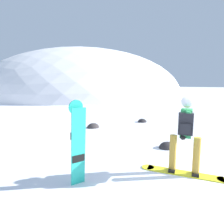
# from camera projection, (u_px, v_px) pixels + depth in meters

# --- Properties ---
(ground_plane) EXTENTS (300.00, 300.00, 0.00)m
(ground_plane) POSITION_uv_depth(u_px,v_px,m) (217.00, 181.00, 3.87)
(ground_plane) COLOR white
(ridge_peak_main) EXTENTS (33.43, 30.09, 15.54)m
(ridge_peak_main) POSITION_uv_depth(u_px,v_px,m) (86.00, 96.00, 33.29)
(ridge_peak_main) COLOR white
(ridge_peak_main) RESTS_ON ground
(snowboarder_main) EXTENTS (1.12, 1.60, 1.71)m
(snowboarder_main) POSITION_uv_depth(u_px,v_px,m) (185.00, 133.00, 4.02)
(snowboarder_main) COLOR yellow
(snowboarder_main) RESTS_ON ground
(spare_snowboard) EXTENTS (0.28, 0.17, 1.66)m
(spare_snowboard) POSITION_uv_depth(u_px,v_px,m) (78.00, 143.00, 3.62)
(spare_snowboard) COLOR #23B7A3
(spare_snowboard) RESTS_ON ground
(rock_dark) EXTENTS (0.58, 0.49, 0.40)m
(rock_dark) POSITION_uv_depth(u_px,v_px,m) (93.00, 128.00, 8.70)
(rock_dark) COLOR #383333
(rock_dark) RESTS_ON ground
(rock_mid) EXTENTS (0.49, 0.42, 0.34)m
(rock_mid) POSITION_uv_depth(u_px,v_px,m) (142.00, 122.00, 10.00)
(rock_mid) COLOR #282628
(rock_mid) RESTS_ON ground
(rock_small) EXTENTS (0.53, 0.45, 0.37)m
(rock_small) POSITION_uv_depth(u_px,v_px,m) (167.00, 148.00, 5.90)
(rock_small) COLOR #282628
(rock_small) RESTS_ON ground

